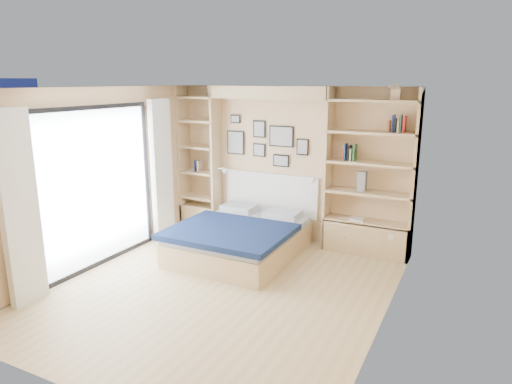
% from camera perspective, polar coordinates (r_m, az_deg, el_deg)
% --- Properties ---
extents(ground, '(4.50, 4.50, 0.00)m').
position_cam_1_polar(ground, '(5.95, -4.40, -12.00)').
color(ground, '#CBB480').
rests_on(ground, ground).
extents(room_shell, '(4.50, 4.50, 4.50)m').
position_cam_1_polar(room_shell, '(7.04, -0.92, 1.42)').
color(room_shell, tan).
rests_on(room_shell, ground).
extents(bed, '(1.69, 2.12, 1.07)m').
position_cam_1_polar(bed, '(6.94, -1.90, -5.69)').
color(bed, tan).
rests_on(bed, ground).
extents(photo_gallery, '(1.48, 0.02, 0.82)m').
position_cam_1_polar(photo_gallery, '(7.59, 1.08, 6.38)').
color(photo_gallery, black).
rests_on(photo_gallery, ground).
extents(reading_lamps, '(1.92, 0.12, 0.15)m').
position_cam_1_polar(reading_lamps, '(7.41, 1.38, 2.25)').
color(reading_lamps, silver).
rests_on(reading_lamps, ground).
extents(shelf_decor, '(3.52, 0.23, 2.03)m').
position_cam_1_polar(shelf_decor, '(6.89, 13.04, 6.20)').
color(shelf_decor, '#A53827').
rests_on(shelf_decor, ground).
extents(deck, '(3.20, 4.00, 0.05)m').
position_cam_1_polar(deck, '(8.27, -26.48, -5.93)').
color(deck, '#716053').
rests_on(deck, ground).
extents(deck_chair, '(0.81, 1.02, 0.90)m').
position_cam_1_polar(deck_chair, '(8.29, -17.38, -1.90)').
color(deck_chair, tan).
rests_on(deck_chair, ground).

